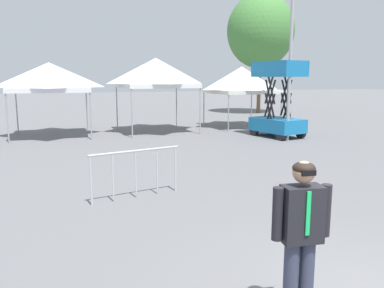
% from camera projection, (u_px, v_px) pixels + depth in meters
% --- Properties ---
extents(canopy_tent_behind_center, '(3.63, 3.63, 3.29)m').
position_uv_depth(canopy_tent_behind_center, '(49.00, 77.00, 17.22)').
color(canopy_tent_behind_center, '#9E9EA3').
rests_on(canopy_tent_behind_center, ground).
extents(canopy_tent_right_of_center, '(3.44, 3.44, 3.57)m').
position_uv_depth(canopy_tent_right_of_center, '(156.00, 73.00, 18.76)').
color(canopy_tent_right_of_center, '#9E9EA3').
rests_on(canopy_tent_right_of_center, ground).
extents(canopy_tent_far_left, '(3.22, 3.22, 3.21)m').
position_uv_depth(canopy_tent_far_left, '(242.00, 80.00, 20.67)').
color(canopy_tent_far_left, '#9E9EA3').
rests_on(canopy_tent_far_left, ground).
extents(scissor_lift, '(1.78, 2.51, 3.33)m').
position_uv_depth(scissor_lift, '(278.00, 113.00, 17.30)').
color(scissor_lift, black).
rests_on(scissor_lift, ground).
extents(person_foreground, '(0.64, 0.31, 1.78)m').
position_uv_depth(person_foreground, '(301.00, 231.00, 4.06)').
color(person_foreground, '#33384C').
rests_on(person_foreground, ground).
extents(light_pole_near_lift, '(0.36, 0.36, 8.43)m').
position_uv_depth(light_pole_near_lift, '(292.00, 23.00, 15.64)').
color(light_pole_near_lift, '#9E9EA3').
rests_on(light_pole_near_lift, ground).
extents(tree_behind_tents_center, '(4.89, 4.89, 8.69)m').
position_uv_depth(tree_behind_tents_center, '(261.00, 31.00, 28.35)').
color(tree_behind_tents_center, brown).
rests_on(tree_behind_tents_center, ground).
extents(crowd_barrier_by_lift, '(2.08, 0.42, 1.08)m').
position_uv_depth(crowd_barrier_by_lift, '(136.00, 164.00, 8.45)').
color(crowd_barrier_by_lift, '#B7BABF').
rests_on(crowd_barrier_by_lift, ground).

